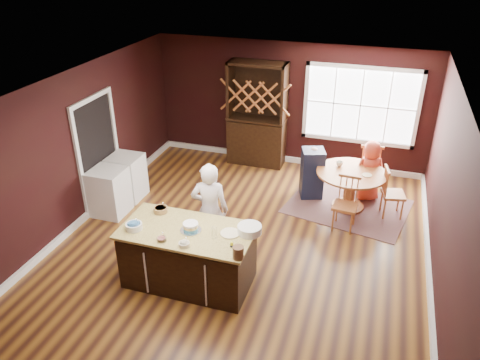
{
  "coord_description": "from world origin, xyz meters",
  "views": [
    {
      "loc": [
        1.93,
        -6.14,
        4.64
      ],
      "look_at": [
        -0.13,
        0.36,
        1.05
      ],
      "focal_mm": 35.0,
      "sensor_mm": 36.0,
      "label": 1
    }
  ],
  "objects_px": {
    "kitchen_island": "(189,257)",
    "toddler": "(315,156)",
    "hutch": "(257,115)",
    "washer": "(109,192)",
    "chair_east": "(394,192)",
    "seated_woman": "(369,171)",
    "high_chair": "(312,172)",
    "baker": "(210,210)",
    "layer_cake": "(191,227)",
    "chair_south": "(345,204)",
    "chair_north": "(369,166)",
    "dryer": "(127,177)",
    "dining_table": "(350,182)"
  },
  "relations": [
    {
      "from": "kitchen_island",
      "to": "chair_south",
      "type": "distance_m",
      "value": 2.96
    },
    {
      "from": "chair_south",
      "to": "toddler",
      "type": "xyz_separation_m",
      "value": [
        -0.74,
        1.11,
        0.32
      ]
    },
    {
      "from": "washer",
      "to": "hutch",
      "type": "bearing_deg",
      "value": 55.97
    },
    {
      "from": "seated_woman",
      "to": "toddler",
      "type": "xyz_separation_m",
      "value": [
        -1.06,
        -0.08,
        0.2
      ]
    },
    {
      "from": "dryer",
      "to": "seated_woman",
      "type": "bearing_deg",
      "value": 16.57
    },
    {
      "from": "baker",
      "to": "chair_north",
      "type": "height_order",
      "value": "baker"
    },
    {
      "from": "high_chair",
      "to": "kitchen_island",
      "type": "bearing_deg",
      "value": -130.27
    },
    {
      "from": "baker",
      "to": "toddler",
      "type": "xyz_separation_m",
      "value": [
        1.23,
        2.51,
        0.0
      ]
    },
    {
      "from": "kitchen_island",
      "to": "seated_woman",
      "type": "relative_size",
      "value": 1.56
    },
    {
      "from": "kitchen_island",
      "to": "dining_table",
      "type": "xyz_separation_m",
      "value": [
        2.04,
        2.92,
        0.1
      ]
    },
    {
      "from": "washer",
      "to": "kitchen_island",
      "type": "bearing_deg",
      "value": -32.16
    },
    {
      "from": "chair_east",
      "to": "toddler",
      "type": "relative_size",
      "value": 3.75
    },
    {
      "from": "seated_woman",
      "to": "hutch",
      "type": "distance_m",
      "value": 2.76
    },
    {
      "from": "chair_south",
      "to": "hutch",
      "type": "relative_size",
      "value": 0.43
    },
    {
      "from": "hutch",
      "to": "washer",
      "type": "height_order",
      "value": "hutch"
    },
    {
      "from": "high_chair",
      "to": "chair_north",
      "type": "bearing_deg",
      "value": 10.32
    },
    {
      "from": "dining_table",
      "to": "baker",
      "type": "height_order",
      "value": "baker"
    },
    {
      "from": "layer_cake",
      "to": "dryer",
      "type": "relative_size",
      "value": 0.35
    },
    {
      "from": "kitchen_island",
      "to": "layer_cake",
      "type": "distance_m",
      "value": 0.55
    },
    {
      "from": "baker",
      "to": "dryer",
      "type": "xyz_separation_m",
      "value": [
        -2.23,
        1.24,
        -0.37
      ]
    },
    {
      "from": "dryer",
      "to": "chair_east",
      "type": "bearing_deg",
      "value": 9.66
    },
    {
      "from": "seated_woman",
      "to": "high_chair",
      "type": "height_order",
      "value": "seated_woman"
    },
    {
      "from": "layer_cake",
      "to": "chair_south",
      "type": "height_order",
      "value": "layer_cake"
    },
    {
      "from": "seated_woman",
      "to": "high_chair",
      "type": "xyz_separation_m",
      "value": [
        -1.07,
        -0.2,
        -0.09
      ]
    },
    {
      "from": "dining_table",
      "to": "seated_woman",
      "type": "height_order",
      "value": "seated_woman"
    },
    {
      "from": "seated_woman",
      "to": "dining_table",
      "type": "bearing_deg",
      "value": 31.74
    },
    {
      "from": "high_chair",
      "to": "toddler",
      "type": "xyz_separation_m",
      "value": [
        0.01,
        0.12,
        0.29
      ]
    },
    {
      "from": "kitchen_island",
      "to": "high_chair",
      "type": "xyz_separation_m",
      "value": [
        1.27,
        3.15,
        0.08
      ]
    },
    {
      "from": "high_chair",
      "to": "hutch",
      "type": "distance_m",
      "value": 1.97
    },
    {
      "from": "seated_woman",
      "to": "high_chair",
      "type": "distance_m",
      "value": 1.09
    },
    {
      "from": "baker",
      "to": "chair_south",
      "type": "bearing_deg",
      "value": -156.98
    },
    {
      "from": "kitchen_island",
      "to": "layer_cake",
      "type": "height_order",
      "value": "layer_cake"
    },
    {
      "from": "hutch",
      "to": "washer",
      "type": "xyz_separation_m",
      "value": [
        -1.99,
        -2.94,
        -0.71
      ]
    },
    {
      "from": "layer_cake",
      "to": "dining_table",
      "type": "bearing_deg",
      "value": 55.94
    },
    {
      "from": "chair_east",
      "to": "dryer",
      "type": "distance_m",
      "value": 5.06
    },
    {
      "from": "chair_south",
      "to": "hutch",
      "type": "bearing_deg",
      "value": 140.54
    },
    {
      "from": "dining_table",
      "to": "layer_cake",
      "type": "xyz_separation_m",
      "value": [
        -1.97,
        -2.92,
        0.45
      ]
    },
    {
      "from": "dining_table",
      "to": "high_chair",
      "type": "height_order",
      "value": "high_chair"
    },
    {
      "from": "washer",
      "to": "layer_cake",
      "type": "bearing_deg",
      "value": -31.45
    },
    {
      "from": "dining_table",
      "to": "hutch",
      "type": "relative_size",
      "value": 0.56
    },
    {
      "from": "hutch",
      "to": "kitchen_island",
      "type": "bearing_deg",
      "value": -87.52
    },
    {
      "from": "washer",
      "to": "dryer",
      "type": "height_order",
      "value": "washer"
    },
    {
      "from": "chair_south",
      "to": "high_chair",
      "type": "height_order",
      "value": "high_chair"
    },
    {
      "from": "kitchen_island",
      "to": "chair_east",
      "type": "xyz_separation_m",
      "value": [
        2.82,
        2.86,
        0.05
      ]
    },
    {
      "from": "kitchen_island",
      "to": "toddler",
      "type": "distance_m",
      "value": 3.53
    },
    {
      "from": "layer_cake",
      "to": "dryer",
      "type": "height_order",
      "value": "layer_cake"
    },
    {
      "from": "chair_north",
      "to": "hutch",
      "type": "xyz_separation_m",
      "value": [
        -2.51,
        0.59,
        0.61
      ]
    },
    {
      "from": "hutch",
      "to": "washer",
      "type": "bearing_deg",
      "value": -124.03
    },
    {
      "from": "toddler",
      "to": "baker",
      "type": "bearing_deg",
      "value": -116.17
    },
    {
      "from": "chair_east",
      "to": "hutch",
      "type": "xyz_separation_m",
      "value": [
        -3.01,
        1.45,
        0.66
      ]
    }
  ]
}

